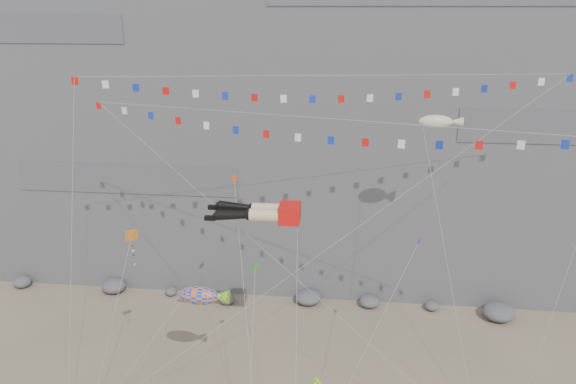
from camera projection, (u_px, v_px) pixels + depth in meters
The scene contains 11 objects.
cliff at pixel (321, 34), 61.83m from camera, with size 80.00×28.00×50.00m, color slate.
talus_boulders at pixel (308, 298), 55.46m from camera, with size 60.00×3.00×1.20m, color #5D5D62, non-canonical shape.
legs_kite at pixel (264, 212), 39.50m from camera, with size 7.75×14.39×19.50m.
flag_banner_upper at pixel (327, 76), 39.65m from camera, with size 34.85×13.88×30.76m.
flag_banner_lower at pixel (315, 118), 37.72m from camera, with size 34.42×11.76×25.56m.
harlequin_kite at pixel (131, 236), 37.96m from camera, with size 3.43×6.43×14.52m.
fish_windsock at pixel (199, 296), 39.81m from camera, with size 9.60×7.83×13.33m.
blimp_windsock at pixel (436, 122), 42.03m from camera, with size 4.91×12.00×22.95m.
small_kite_a at pixel (235, 185), 41.07m from camera, with size 4.16×12.34×20.08m.
small_kite_b at pixel (417, 246), 38.97m from camera, with size 7.82×9.71×17.04m.
small_kite_c at pixel (255, 272), 39.71m from camera, with size 1.43×10.27×14.19m.
Camera 1 is at (3.43, -32.18, 28.14)m, focal length 35.00 mm.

